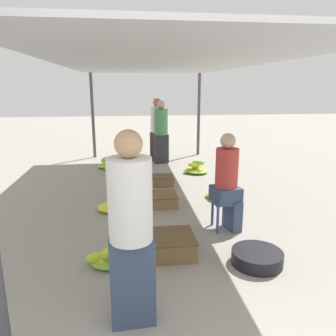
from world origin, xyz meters
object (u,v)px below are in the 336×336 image
Objects in this scene: vendor_seated at (228,180)px; banana_pile_right_0 at (218,194)px; vendor_foreground at (131,229)px; crate_mid at (162,199)px; shopper_walking_mid at (157,129)px; basin_black at (257,257)px; crate_near at (163,180)px; stool at (225,205)px; shopper_walking_far at (161,131)px; banana_pile_left_0 at (106,259)px; banana_pile_left_2 at (119,206)px; banana_pile_right_1 at (196,169)px; banana_pile_left_1 at (106,164)px; crate_far at (171,245)px.

vendor_seated is 2.37× the size of banana_pile_right_0.
crate_mid is at bearing 78.89° from vendor_foreground.
vendor_foreground is 1.00× the size of shopper_walking_mid.
crate_mid is (-0.84, 1.96, 0.02)m from basin_black.
crate_mid is at bearing 127.05° from vendor_seated.
vendor_foreground is at bearing -117.84° from banana_pile_right_0.
crate_near reaches higher than basin_black.
shopper_walking_far reaches higher than stool.
shopper_walking_far is (-0.46, 4.05, 0.12)m from vendor_seated.
shopper_walking_far is at bearing 81.62° from vendor_foreground.
crate_mid is at bearing 65.94° from banana_pile_left_0.
banana_pile_left_2 is 1.06× the size of banana_pile_right_1.
crate_near is at bearing -92.85° from shopper_walking_mid.
banana_pile_left_0 is at bearing 106.52° from vendor_foreground.
stool reaches higher than banana_pile_right_0.
crate_near is at bearing 135.02° from banana_pile_right_0.
banana_pile_left_0 is at bearing -93.53° from banana_pile_left_2.
vendor_seated is 2.27× the size of banana_pile_right_1.
banana_pile_right_0 is at bearing 78.92° from vendor_seated.
stool is 4.10m from shopper_walking_far.
basin_black is 2.40m from banana_pile_left_2.
shopper_walking_mid is at bearing 29.79° from banana_pile_left_1.
vendor_foreground is 3.83× the size of stool.
banana_pile_right_0 is 3.32m from shopper_walking_mid.
banana_pile_left_0 is 0.78× the size of banana_pile_left_2.
banana_pile_right_1 is (1.50, 4.62, -0.74)m from vendor_foreground.
vendor_seated reaches higher than banana_pile_left_0.
banana_pile_left_1 reaches higher than basin_black.
basin_black reaches higher than banana_pile_right_0.
stool is 1.76m from banana_pile_left_0.
crate_near is 2.74m from crate_far.
banana_pile_right_1 is at bearing -19.11° from banana_pile_left_1.
shopper_walking_mid is at bearing 96.56° from stool.
basin_black is 1.16× the size of banana_pile_left_0.
crate_near is 2.06m from shopper_walking_far.
banana_pile_right_1 is at bearing 85.75° from stool.
banana_pile_right_0 is (0.24, 1.25, -0.63)m from vendor_seated.
vendor_foreground is 2.18m from stool.
crate_near is at bearing -95.27° from shopper_walking_far.
crate_far is (-0.82, -0.61, -0.22)m from stool.
crate_mid is (0.53, 2.71, -0.74)m from vendor_foreground.
stool is 0.78× the size of crate_far.
vendor_seated is at bearing -93.88° from banana_pile_right_1.
basin_black is (0.07, -0.94, -0.61)m from vendor_seated.
banana_pile_left_1 is 0.88× the size of crate_far.
banana_pile_left_0 is at bearing -114.06° from crate_mid.
banana_pile_right_0 is at bearing -88.47° from banana_pile_right_1.
banana_pile_left_0 is at bearing -107.92° from crate_near.
crate_near is (1.19, -1.51, -0.00)m from banana_pile_left_1.
shopper_walking_far is (-0.53, 4.99, 0.74)m from basin_black.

